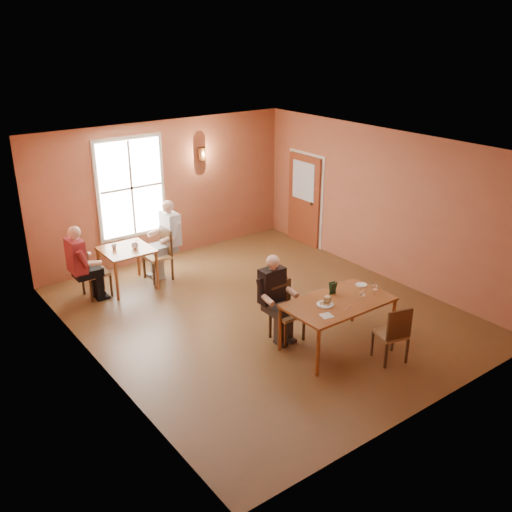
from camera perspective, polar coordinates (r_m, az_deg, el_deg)
ground at (r=10.32m, az=0.67°, el=-5.74°), size 6.00×7.00×0.01m
wall_back at (r=12.54m, az=-9.08°, el=6.48°), size 6.00×0.04×3.00m
wall_front at (r=7.47m, az=17.25°, el=-5.41°), size 6.00×0.04×3.00m
wall_left at (r=8.37m, az=-15.88°, el=-2.18°), size 0.04×7.00×3.00m
wall_right at (r=11.68m, az=12.55°, el=5.06°), size 0.04×7.00×3.00m
ceiling at (r=9.30m, az=0.75°, el=10.81°), size 6.00×7.00×0.04m
window at (r=12.11m, az=-12.38°, el=6.67°), size 1.36×0.10×1.96m
door at (r=13.32m, az=4.80°, el=5.59°), size 0.12×1.04×2.10m
wall_sconce at (r=12.72m, az=-5.43°, el=10.13°), size 0.16×0.16×0.28m
main_table at (r=9.24m, az=8.12°, el=-6.73°), size 1.72×0.97×0.80m
chair_diner_main at (r=9.32m, az=3.14°, el=-5.66°), size 0.43×0.43×0.98m
diner_main at (r=9.20m, az=3.28°, el=-4.61°), size 0.55×0.55×1.38m
chair_empty at (r=9.00m, az=13.33°, el=-7.45°), size 0.51×0.51×0.94m
plate_food at (r=8.90m, az=6.93°, el=-4.80°), size 0.30×0.30×0.03m
sandwich at (r=8.92m, az=7.13°, el=-4.47°), size 0.12×0.11×0.11m
goblet_b at (r=9.33m, az=11.76°, el=-3.21°), size 0.10×0.10×0.20m
goblet_c at (r=9.13m, az=10.56°, el=-3.79°), size 0.09×0.09×0.18m
menu_stand at (r=9.24m, az=7.69°, el=-3.20°), size 0.13×0.07×0.20m
knife at (r=8.85m, az=9.22°, el=-5.19°), size 0.20×0.05×0.00m
napkin at (r=8.59m, az=7.07°, el=-5.94°), size 0.21×0.21×0.01m
side_plate at (r=9.65m, az=10.49°, el=-2.84°), size 0.25×0.25×0.01m
second_table at (r=11.43m, az=-12.68°, el=-1.19°), size 0.92×0.92×0.81m
chair_diner_white at (r=11.64m, az=-9.83°, el=0.09°), size 0.46×0.46×1.05m
diner_white at (r=11.56m, az=-9.78°, el=1.23°), size 0.61×0.61×1.53m
chair_diner_maroon at (r=11.18m, az=-15.74°, el=-1.52°), size 0.44×0.44×1.00m
diner_maroon at (r=11.08m, az=-16.00°, el=-0.47°), size 0.58×0.58×1.46m
cup_a at (r=11.26m, az=-12.02°, el=1.00°), size 0.15×0.15×0.10m
cup_b at (r=11.31m, az=-14.01°, el=0.90°), size 0.11×0.11×0.10m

